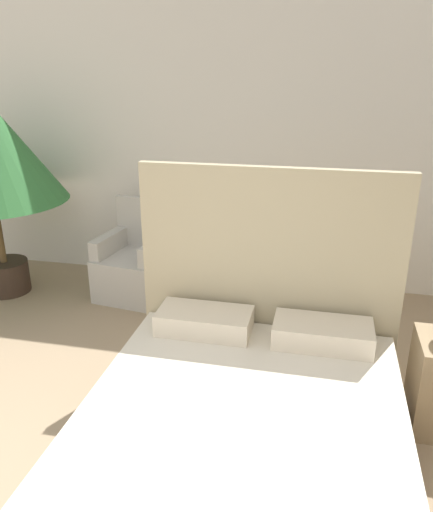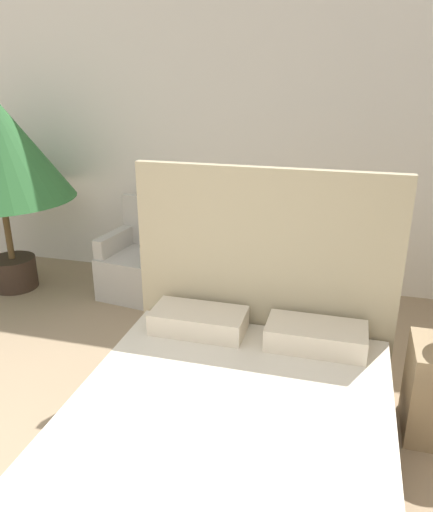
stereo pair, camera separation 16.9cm
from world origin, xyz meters
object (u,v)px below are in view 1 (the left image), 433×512
(armchair_near_window_right, at_px, (228,276))
(side_table, at_px, (179,281))
(armchair_near_window_left, at_px, (135,267))
(bed, at_px, (242,436))

(armchair_near_window_right, height_order, side_table, armchair_near_window_right)
(armchair_near_window_left, distance_m, armchair_near_window_right, 0.88)
(bed, bearing_deg, side_table, 115.16)
(bed, xyz_separation_m, armchair_near_window_right, (-0.48, 2.02, -0.01))
(armchair_near_window_left, distance_m, side_table, 0.45)
(side_table, bearing_deg, bed, -64.84)
(armchair_near_window_right, bearing_deg, bed, -69.10)
(side_table, bearing_deg, armchair_near_window_left, 172.33)
(armchair_near_window_left, height_order, armchair_near_window_right, same)
(armchair_near_window_left, height_order, side_table, armchair_near_window_left)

